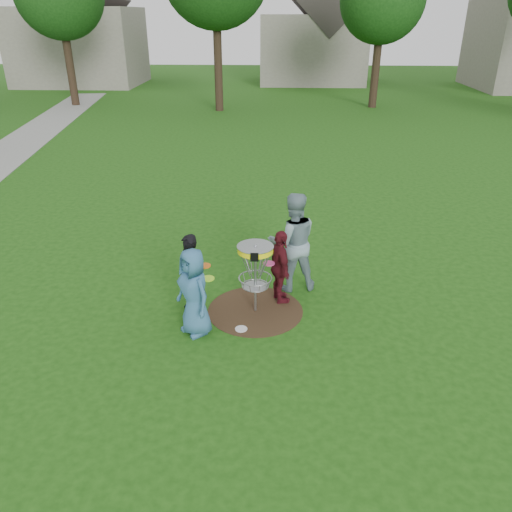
{
  "coord_description": "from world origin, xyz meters",
  "views": [
    {
      "loc": [
        0.35,
        -8.01,
        5.05
      ],
      "look_at": [
        0.0,
        0.3,
        1.0
      ],
      "focal_mm": 35.0,
      "sensor_mm": 36.0,
      "label": 1
    }
  ],
  "objects_px": {
    "player_blue": "(194,292)",
    "player_grey": "(293,242)",
    "player_maroon": "(280,267)",
    "player_black": "(190,274)",
    "disc_golf_basket": "(255,262)"
  },
  "relations": [
    {
      "from": "player_maroon",
      "to": "player_black",
      "type": "bearing_deg",
      "value": 85.43
    },
    {
      "from": "player_black",
      "to": "disc_golf_basket",
      "type": "bearing_deg",
      "value": 50.11
    },
    {
      "from": "player_blue",
      "to": "player_grey",
      "type": "relative_size",
      "value": 0.79
    },
    {
      "from": "player_blue",
      "to": "disc_golf_basket",
      "type": "distance_m",
      "value": 1.26
    },
    {
      "from": "player_blue",
      "to": "player_black",
      "type": "bearing_deg",
      "value": 151.61
    },
    {
      "from": "player_black",
      "to": "disc_golf_basket",
      "type": "height_order",
      "value": "player_black"
    },
    {
      "from": "player_maroon",
      "to": "disc_golf_basket",
      "type": "height_order",
      "value": "player_maroon"
    },
    {
      "from": "player_maroon",
      "to": "disc_golf_basket",
      "type": "distance_m",
      "value": 0.66
    },
    {
      "from": "player_grey",
      "to": "player_black",
      "type": "bearing_deg",
      "value": 15.25
    },
    {
      "from": "player_black",
      "to": "player_grey",
      "type": "bearing_deg",
      "value": 76.32
    },
    {
      "from": "player_grey",
      "to": "player_maroon",
      "type": "distance_m",
      "value": 0.66
    },
    {
      "from": "disc_golf_basket",
      "to": "player_maroon",
      "type": "bearing_deg",
      "value": 39.6
    },
    {
      "from": "player_black",
      "to": "player_blue",
      "type": "bearing_deg",
      "value": -25.65
    },
    {
      "from": "player_black",
      "to": "player_maroon",
      "type": "bearing_deg",
      "value": 62.95
    },
    {
      "from": "player_grey",
      "to": "player_maroon",
      "type": "xyz_separation_m",
      "value": [
        -0.24,
        -0.56,
        -0.28
      ]
    }
  ]
}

